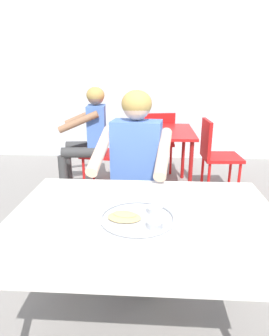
{
  "coord_description": "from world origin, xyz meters",
  "views": [
    {
      "loc": [
        0.11,
        -1.23,
        1.39
      ],
      "look_at": [
        0.02,
        0.22,
        0.9
      ],
      "focal_mm": 31.5,
      "sensor_mm": 36.0,
      "label": 1
    }
  ],
  "objects": [
    {
      "name": "thali_tray",
      "position": [
        0.05,
        -0.06,
        0.76
      ],
      "size": [
        0.34,
        0.34,
        0.03
      ],
      "color": "#B7BABF",
      "rests_on": "table_foreground"
    },
    {
      "name": "table_background_red",
      "position": [
        0.16,
        2.15,
        0.64
      ],
      "size": [
        0.84,
        0.91,
        0.73
      ],
      "color": "red",
      "rests_on": "ground"
    },
    {
      "name": "table_foreground",
      "position": [
        0.08,
        -0.03,
        0.69
      ],
      "size": [
        1.25,
        0.93,
        0.75
      ],
      "color": "silver",
      "rests_on": "ground"
    },
    {
      "name": "diner_foreground",
      "position": [
        -0.01,
        0.69,
        0.75
      ],
      "size": [
        0.54,
        0.59,
        1.26
      ],
      "color": "#242424",
      "rests_on": "ground"
    },
    {
      "name": "chair_red_right",
      "position": [
        0.84,
        2.11,
        0.49
      ],
      "size": [
        0.44,
        0.43,
        0.86
      ],
      "color": "red",
      "rests_on": "ground"
    },
    {
      "name": "chair_red_left",
      "position": [
        -0.43,
        2.17,
        0.48
      ],
      "size": [
        0.48,
        0.48,
        0.81
      ],
      "color": "red",
      "rests_on": "ground"
    },
    {
      "name": "patron_background",
      "position": [
        -0.63,
        2.14,
        0.72
      ],
      "size": [
        0.58,
        0.53,
        1.21
      ],
      "color": "#3C3C3C",
      "rests_on": "ground"
    },
    {
      "name": "chair_red_far",
      "position": [
        0.18,
        2.74,
        0.49
      ],
      "size": [
        0.5,
        0.46,
        0.85
      ],
      "color": "red",
      "rests_on": "ground"
    },
    {
      "name": "back_wall",
      "position": [
        0.0,
        3.58,
        1.7
      ],
      "size": [
        12.0,
        0.12,
        3.4
      ],
      "primitive_type": "cube",
      "color": "silver",
      "rests_on": "ground"
    },
    {
      "name": "drinking_cup",
      "position": [
        -0.17,
        0.03,
        0.81
      ],
      "size": [
        0.08,
        0.08,
        0.1
      ],
      "color": "white",
      "rests_on": "table_foreground"
    },
    {
      "name": "chair_foreground",
      "position": [
        0.01,
        0.9,
        0.5
      ],
      "size": [
        0.47,
        0.47,
        0.85
      ],
      "color": "#3F3F44",
      "rests_on": "ground"
    }
  ]
}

